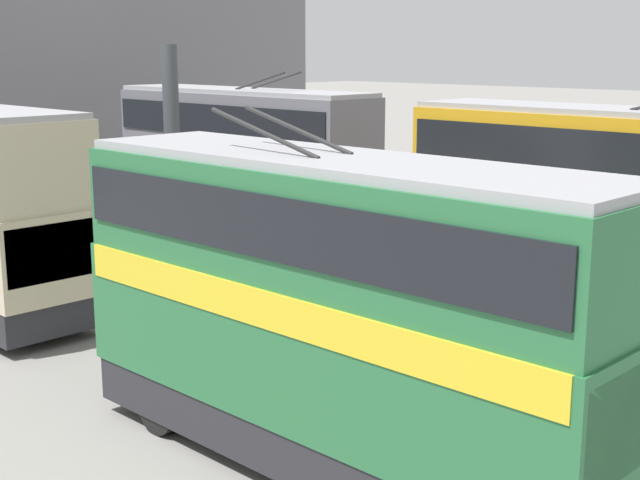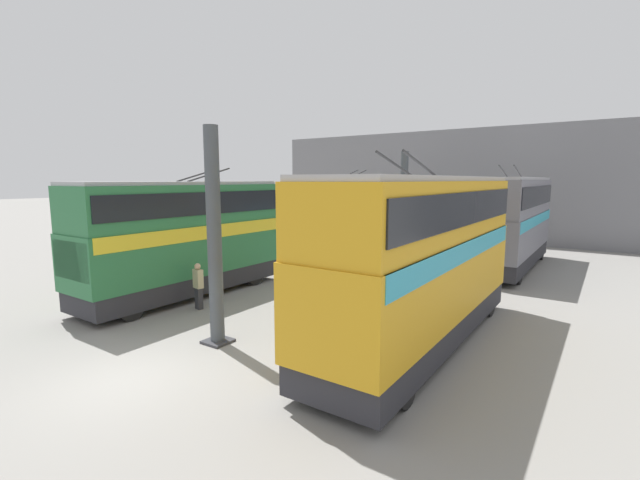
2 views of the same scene
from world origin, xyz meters
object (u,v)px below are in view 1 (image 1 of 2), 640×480
at_px(person_aisle_midway, 386,295).
at_px(person_by_right_row, 462,395).
at_px(bus_left_far, 242,155).
at_px(bus_left_near, 622,203).
at_px(oil_drum, 597,324).
at_px(bus_right_near, 336,298).

distance_m(person_aisle_midway, person_by_right_row, 6.49).
relative_size(bus_left_far, person_by_right_row, 5.92).
distance_m(bus_left_near, bus_left_far, 13.59).
distance_m(bus_left_far, oil_drum, 14.41).
relative_size(bus_left_far, oil_drum, 12.15).
height_order(bus_right_near, person_aisle_midway, bus_right_near).
bearing_deg(bus_left_far, oil_drum, 172.42).
bearing_deg(bus_left_near, person_aisle_midway, 50.58).
relative_size(bus_left_near, person_aisle_midway, 6.90).
height_order(bus_left_near, person_by_right_row, bus_left_near).
distance_m(person_by_right_row, oil_drum, 6.63).
relative_size(bus_left_far, person_aisle_midway, 6.84).
height_order(bus_right_near, person_by_right_row, bus_right_near).
bearing_deg(bus_left_far, person_aisle_midway, 156.79).
bearing_deg(person_by_right_row, person_aisle_midway, 152.54).
bearing_deg(bus_left_near, oil_drum, 104.61).
relative_size(person_aisle_midway, oil_drum, 1.78).
bearing_deg(person_by_right_row, bus_left_near, 111.77).
xyz_separation_m(bus_left_near, bus_left_far, (13.59, 0.00, 0.02)).
xyz_separation_m(bus_right_near, person_by_right_row, (-0.97, -1.95, -1.82)).
height_order(bus_left_near, oil_drum, bus_left_near).
height_order(bus_right_near, oil_drum, bus_right_near).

